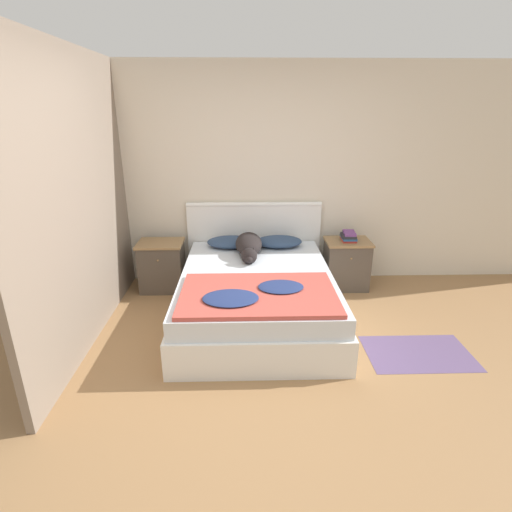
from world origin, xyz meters
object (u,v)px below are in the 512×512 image
Objects in this scene: nightstand_right at (346,264)px; pillow_left at (230,242)px; pillow_right at (279,242)px; book_stack at (349,236)px; dog at (249,245)px; bed at (257,296)px; nightstand_left at (162,266)px.

pillow_left is at bearing 178.68° from nightstand_right.
pillow_right is 0.81m from book_stack.
bed is at bearing -82.60° from dog.
book_stack is (0.81, -0.03, 0.06)m from pillow_right.
nightstand_right is 1.23m from dog.
pillow_left is 0.33m from dog.
dog reaches higher than book_stack.
nightstand_right is 1.41m from pillow_left.
pillow_right is 0.67× the size of dog.
nightstand_left is at bearing 180.00° from nightstand_right.
pillow_left reaches higher than nightstand_left.
nightstand_left is 1.09× the size of pillow_left.
book_stack is (1.10, 0.76, 0.39)m from bed.
pillow_right is at bearing 70.06° from bed.
pillow_right is at bearing 0.00° from pillow_left.
nightstand_right reaches higher than bed.
bed is 1.33m from nightstand_right.
book_stack is (0.00, 0.00, 0.34)m from nightstand_right.
pillow_right is (-0.81, 0.03, 0.28)m from nightstand_right.
nightstand_right is at bearing -124.61° from book_stack.
nightstand_right is at bearing -1.32° from pillow_left.
pillow_left is (-0.29, 0.79, 0.32)m from bed.
book_stack reaches higher than nightstand_left.
pillow_right reaches higher than nightstand_left.
dog is at bearing -145.13° from pillow_right.
nightstand_left is 1.00× the size of nightstand_right.
pillow_left is at bearing 2.24° from nightstand_left.
book_stack reaches higher than nightstand_right.
dog is 1.19m from book_stack.
nightstand_right is at bearing 0.00° from nightstand_left.
nightstand_left is 2.22m from book_stack.
bed is at bearing -70.06° from pillow_left.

